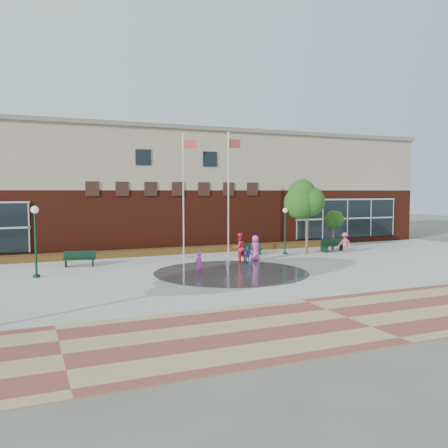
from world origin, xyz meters
name	(u,v)px	position (x,y,z in m)	size (l,w,h in m)	color
ground	(256,283)	(0.00, 0.00, 0.00)	(120.00, 120.00, 0.00)	#666056
plaza_concrete	(224,270)	(0.00, 4.00, 0.00)	(46.00, 18.00, 0.01)	#A8A8A0
paver_band	(347,318)	(0.00, -7.00, 0.00)	(46.00, 6.00, 0.01)	brown
splash_pad	(231,273)	(0.00, 3.00, 0.00)	(8.40, 8.40, 0.01)	#383A3D
library_building	(159,189)	(0.00, 17.48, 4.64)	(44.40, 10.40, 9.20)	#4D190E
flower_bed	(182,254)	(0.00, 11.60, 0.00)	(26.00, 1.20, 0.40)	maroon
flagpole_left	(184,190)	(-0.83, 8.52, 4.51)	(0.92, 0.33, 8.11)	silver
flagpole_right	(229,187)	(2.54, 9.07, 4.70)	(1.03, 0.24, 8.42)	silver
lamp_left	(35,233)	(-9.79, 5.58, 2.29)	(0.39, 0.39, 3.69)	black
lamp_right	(285,226)	(6.50, 8.33, 2.03)	(0.35, 0.35, 3.27)	black
bench_left	(79,262)	(-7.37, 8.34, 0.30)	(1.91, 0.97, 0.92)	black
bench_mid	(250,251)	(4.07, 8.92, 0.27)	(1.73, 0.71, 0.84)	black
bench_right	(333,248)	(10.41, 8.08, 0.31)	(1.97, 0.68, 0.97)	black
trash_can	(324,245)	(9.94, 8.52, 0.48)	(0.58, 0.58, 0.95)	black
tree_mid	(307,201)	(8.09, 8.01, 3.71)	(3.02, 3.02, 5.09)	#46342B
tree_small_right	(333,217)	(11.23, 9.25, 2.45)	(1.96, 1.96, 3.36)	#46342B
water_jet_a	(227,272)	(-0.13, 3.24, 0.00)	(0.35, 0.35, 0.68)	white
water_jet_b	(250,267)	(1.77, 4.34, 0.00)	(0.21, 0.21, 0.48)	white
child_splash	(199,264)	(-2.02, 2.60, 0.65)	(0.47, 0.31, 1.30)	#DF3EAC
adult_red	(240,248)	(1.95, 6.11, 0.93)	(0.90, 0.70, 1.86)	red
adult_pink	(255,248)	(3.12, 6.25, 0.82)	(0.80, 0.52, 1.65)	#CC499F
child_blue	(248,255)	(2.23, 5.53, 0.53)	(0.62, 0.26, 1.06)	blue
person_bench	(345,243)	(10.82, 7.28, 0.74)	(0.95, 0.55, 1.48)	#C34865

